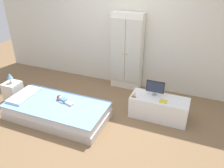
# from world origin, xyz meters

# --- Properties ---
(ground_plane) EXTENTS (10.00, 10.00, 0.02)m
(ground_plane) POSITION_xyz_m (0.00, 0.00, -0.01)
(ground_plane) COLOR brown
(back_wall) EXTENTS (6.40, 0.05, 2.70)m
(back_wall) POSITION_xyz_m (0.00, 1.57, 1.35)
(back_wall) COLOR silver
(back_wall) RESTS_ON ground_plane
(bed) EXTENTS (1.82, 0.89, 0.30)m
(bed) POSITION_xyz_m (-0.64, -0.18, 0.15)
(bed) COLOR beige
(bed) RESTS_ON ground_plane
(pillow) EXTENTS (0.32, 0.64, 0.05)m
(pillow) POSITION_xyz_m (-1.35, -0.18, 0.32)
(pillow) COLOR silver
(pillow) RESTS_ON bed
(doll) EXTENTS (0.39, 0.18, 0.10)m
(doll) POSITION_xyz_m (-0.60, -0.05, 0.33)
(doll) COLOR #4C84C6
(doll) RESTS_ON bed
(nightstand) EXTENTS (0.30, 0.30, 0.40)m
(nightstand) POSITION_xyz_m (-1.80, -0.01, 0.20)
(nightstand) COLOR silver
(nightstand) RESTS_ON ground_plane
(table_lamp) EXTENTS (0.11, 0.11, 0.21)m
(table_lamp) POSITION_xyz_m (-1.80, -0.01, 0.55)
(table_lamp) COLOR #B7B2AD
(table_lamp) RESTS_ON nightstand
(wardrobe) EXTENTS (0.67, 0.26, 1.66)m
(wardrobe) POSITION_xyz_m (0.14, 1.41, 0.83)
(wardrobe) COLOR white
(wardrobe) RESTS_ON ground_plane
(tv_stand) EXTENTS (1.02, 0.42, 0.41)m
(tv_stand) POSITION_xyz_m (1.07, 0.52, 0.20)
(tv_stand) COLOR white
(tv_stand) RESTS_ON ground_plane
(tv_monitor) EXTENTS (0.33, 0.10, 0.28)m
(tv_monitor) POSITION_xyz_m (0.95, 0.59, 0.57)
(tv_monitor) COLOR #99999E
(tv_monitor) RESTS_ON tv_stand
(rocking_horse_toy) EXTENTS (0.08, 0.04, 0.10)m
(rocking_horse_toy) POSITION_xyz_m (0.63, 0.38, 0.46)
(rocking_horse_toy) COLOR #8E6642
(rocking_horse_toy) RESTS_ON tv_stand
(book_yellow) EXTENTS (0.13, 0.11, 0.02)m
(book_yellow) POSITION_xyz_m (1.14, 0.42, 0.42)
(book_yellow) COLOR gold
(book_yellow) RESTS_ON tv_stand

